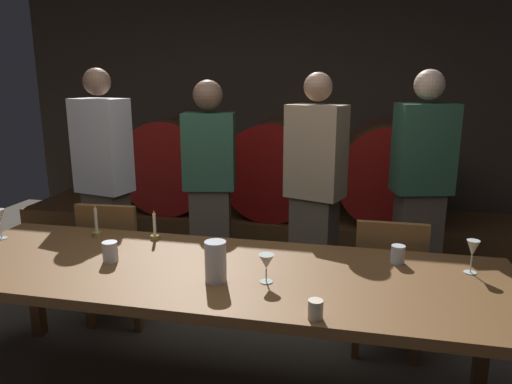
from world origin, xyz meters
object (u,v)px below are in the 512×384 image
Objects in this scene: guest_center_right at (315,194)px; candle_left at (97,228)px; guest_center_left at (210,188)px; candle_right at (155,231)px; dining_table at (217,280)px; cup_center at (315,309)px; guest_far_left at (105,186)px; cup_right at (398,254)px; wine_barrel_right at (389,172)px; chair_right at (388,280)px; chair_left at (116,257)px; wine_glass_right at (266,262)px; cup_left at (110,252)px; wine_glass_far_right at (473,250)px; guest_far_right at (420,194)px; wine_barrel_left at (177,164)px; pitcher at (216,261)px; wine_barrel_center at (276,168)px.

guest_center_right is 1.46m from candle_left.
guest_center_left reaches higher than candle_right.
cup_center reaches higher than dining_table.
guest_far_left is 18.73× the size of cup_right.
guest_center_left reaches higher than wine_barrel_right.
guest_center_right reaches higher than chair_right.
candle_right is (0.36, 0.02, -0.01)m from candle_left.
chair_left is 1.45m from wine_glass_right.
wine_barrel_right is at bearing 49.12° from candle_left.
guest_far_left is 0.97m from candle_right.
wine_glass_right is at bearing 144.02° from chair_left.
cup_left is at bearing -121.93° from wine_barrel_right.
guest_far_left is 10.48× the size of wine_glass_far_right.
dining_table is 1.67× the size of guest_far_left.
chair_right is 0.51× the size of guest_far_right.
wine_barrel_left is 0.53× the size of guest_far_right.
cup_right is at bearing 164.53° from chair_left.
guest_far_right is 1.82m from candle_right.
wine_barrel_left reaches higher than cup_center.
cup_left is at bearing 133.33° from guest_far_left.
wine_barrel_left is at bearing 137.46° from wine_glass_far_right.
wine_barrel_left is at bearing 180.00° from wine_barrel_right.
guest_far_right is (2.00, 0.62, 0.40)m from chair_left.
dining_table is 0.93m from cup_right.
candle_left is (0.33, -0.70, -0.08)m from guest_far_left.
guest_far_right is (2.26, 0.25, -0.00)m from guest_far_left.
guest_far_left is 8.98× the size of pitcher.
guest_far_right reaches higher than wine_barrel_left.
chair_right is (0.87, 0.66, -0.21)m from dining_table.
cup_center is at bearing 115.35° from guest_center_right.
pitcher is (0.88, -0.46, 0.04)m from candle_left.
chair_left and chair_right have the same top height.
cup_left is (-0.60, 0.12, -0.04)m from pitcher.
wine_glass_far_right is (0.95, 0.32, 0.02)m from wine_glass_right.
cup_center is at bearing -27.92° from pitcher.
wine_glass_right reaches higher than cup_left.
guest_center_left is 21.01× the size of cup_center.
guest_far_right is 1.76m from pitcher.
chair_right is 11.17× the size of cup_center.
wine_barrel_center is 1.04× the size of chair_left.
guest_center_right is (1.54, 0.12, -0.02)m from guest_far_left.
cup_right is at bearing -1.81° from candle_left.
wine_glass_far_right is (2.13, -0.44, 0.39)m from chair_left.
wine_glass_right is at bearing 155.05° from guest_far_left.
guest_center_left is 9.99× the size of wine_glass_far_right.
wine_glass_far_right is (2.06, -0.11, 0.07)m from candle_left.
wine_barrel_right is 5.12× the size of candle_right.
wine_barrel_right is 8.70× the size of cup_left.
guest_center_right reaches higher than cup_left.
candle_right is (-1.57, -0.93, -0.08)m from guest_far_right.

